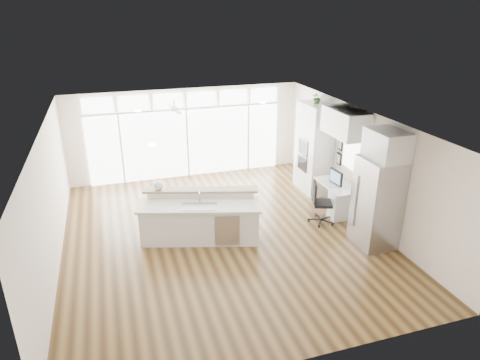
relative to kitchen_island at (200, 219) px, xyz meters
name	(u,v)px	position (x,y,z in m)	size (l,w,h in m)	color
floor	(222,235)	(0.51, 0.06, -0.55)	(7.00, 8.00, 0.02)	#3D2913
ceiling	(220,121)	(0.51, 0.06, 2.16)	(7.00, 8.00, 0.02)	white
wall_back	(186,133)	(0.51, 4.06, 0.81)	(7.00, 0.04, 2.70)	silver
wall_front	(297,288)	(0.51, -3.94, 0.81)	(7.00, 0.04, 2.70)	silver
wall_left	(50,202)	(-2.99, 0.06, 0.81)	(0.04, 8.00, 2.70)	silver
wall_right	(360,165)	(4.01, 0.06, 0.81)	(0.04, 8.00, 2.70)	silver
glass_wall	(187,143)	(0.51, 4.00, 0.51)	(5.80, 0.06, 2.08)	white
transom_row	(185,100)	(0.51, 4.00, 1.84)	(5.90, 0.06, 0.40)	white
desk_window	(353,153)	(3.97, 0.36, 1.01)	(0.04, 0.85, 0.85)	white
ceiling_fan	(174,105)	(0.01, 2.86, 1.94)	(1.16, 1.16, 0.32)	silver
recessed_lights	(217,120)	(0.51, 0.26, 2.14)	(3.40, 3.00, 0.02)	beige
oven_cabinet	(314,148)	(3.68, 1.86, 0.71)	(0.64, 1.20, 2.50)	silver
desk_nook	(337,198)	(3.64, 0.36, -0.16)	(0.72, 1.30, 0.76)	silver
upper_cabinets	(345,123)	(3.68, 0.36, 1.81)	(0.64, 1.30, 0.64)	silver
refrigerator	(377,203)	(3.62, -1.29, 0.46)	(0.76, 0.90, 2.00)	#A4A4A9
fridge_cabinet	(387,145)	(3.68, -1.29, 1.76)	(0.64, 0.90, 0.60)	silver
framed_photos	(340,152)	(3.97, 0.98, 0.86)	(0.06, 0.22, 0.80)	black
kitchen_island	(200,219)	(0.00, 0.00, 0.00)	(2.71, 1.02, 1.07)	silver
rug	(327,210)	(3.46, 0.49, -0.53)	(0.80, 0.58, 0.01)	#3C1C13
office_chair	(323,203)	(3.00, -0.06, -0.02)	(0.54, 0.50, 1.04)	black
fishbowl	(158,185)	(-0.80, 0.66, 0.64)	(0.21, 0.21, 0.21)	silver
monitor	(336,177)	(3.56, 0.36, 0.43)	(0.08, 0.50, 0.41)	black
keyboard	(329,185)	(3.39, 0.36, 0.23)	(0.11, 0.30, 0.01)	silver
potted_plant	(317,99)	(3.68, 1.86, 2.09)	(0.30, 0.33, 0.26)	#355E28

